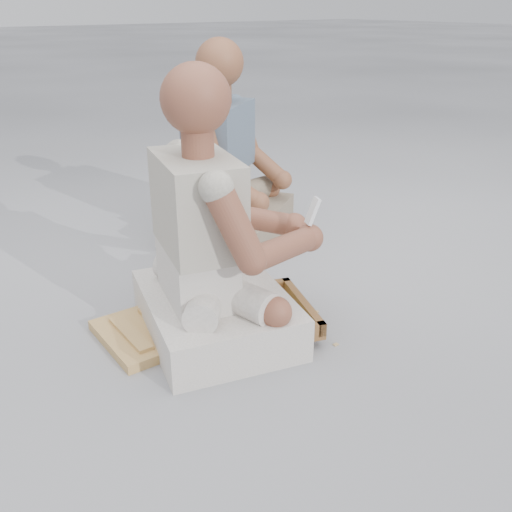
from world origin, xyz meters
TOP-DOWN VIEW (x-y plane):
  - ground at (0.00, 0.00)m, footprint 60.00×60.00m
  - carved_panel at (-0.32, 0.32)m, footprint 0.56×0.38m
  - tool_tray at (-0.12, 0.14)m, footprint 0.60×0.54m
  - chisel_0 at (-0.12, 0.12)m, footprint 0.13×0.20m
  - chisel_1 at (-0.06, 0.14)m, footprint 0.21×0.09m
  - chisel_2 at (-0.15, 0.12)m, footprint 0.16×0.18m
  - chisel_3 at (-0.10, 0.08)m, footprint 0.21×0.11m
  - chisel_4 at (-0.16, 0.22)m, footprint 0.07×0.22m
  - chisel_5 at (-0.10, 0.07)m, footprint 0.20×0.12m
  - chisel_6 at (-0.15, 0.03)m, footprint 0.07×0.22m
  - chisel_7 at (-0.07, 0.17)m, footprint 0.14×0.19m
  - wood_chip_0 at (-0.13, 0.30)m, footprint 0.02×0.02m
  - wood_chip_1 at (-0.03, -0.06)m, footprint 0.02×0.02m
  - wood_chip_2 at (0.09, -0.14)m, footprint 0.02×0.02m
  - wood_chip_3 at (-0.42, 0.06)m, footprint 0.02×0.02m
  - wood_chip_4 at (-0.33, 0.47)m, footprint 0.02×0.02m
  - wood_chip_5 at (-0.04, 0.37)m, footprint 0.02×0.02m
  - wood_chip_6 at (-0.34, 0.14)m, footprint 0.02×0.02m
  - wood_chip_7 at (0.20, 0.09)m, footprint 0.02×0.02m
  - wood_chip_8 at (-0.30, 0.30)m, footprint 0.02×0.02m
  - wood_chip_9 at (-0.21, 0.30)m, footprint 0.02×0.02m
  - wood_chip_10 at (-0.03, 0.43)m, footprint 0.02×0.02m
  - wood_chip_11 at (-0.29, -0.01)m, footprint 0.02×0.02m
  - craftsman at (-0.21, 0.20)m, footprint 0.73×0.74m
  - companion at (0.38, 0.99)m, footprint 0.82×0.79m
  - mobile_phone at (0.12, 0.05)m, footprint 0.06×0.06m

SIDE VIEW (x-z plane):
  - ground at x=0.00m, z-range 0.00..0.00m
  - wood_chip_0 at x=-0.13m, z-range 0.00..0.00m
  - wood_chip_1 at x=-0.03m, z-range 0.00..0.00m
  - wood_chip_2 at x=0.09m, z-range 0.00..0.00m
  - wood_chip_3 at x=-0.42m, z-range 0.00..0.00m
  - wood_chip_4 at x=-0.33m, z-range 0.00..0.00m
  - wood_chip_5 at x=-0.04m, z-range 0.00..0.00m
  - wood_chip_6 at x=-0.34m, z-range 0.00..0.00m
  - wood_chip_7 at x=0.20m, z-range 0.00..0.00m
  - wood_chip_8 at x=-0.30m, z-range 0.00..0.00m
  - wood_chip_9 at x=-0.21m, z-range 0.00..0.00m
  - wood_chip_10 at x=-0.03m, z-range 0.00..0.00m
  - wood_chip_11 at x=-0.29m, z-range 0.00..0.00m
  - carved_panel at x=-0.32m, z-range 0.00..0.04m
  - tool_tray at x=-0.12m, z-range 0.03..0.09m
  - chisel_1 at x=-0.06m, z-range 0.05..0.07m
  - chisel_4 at x=-0.16m, z-range 0.05..0.07m
  - chisel_7 at x=-0.07m, z-range 0.05..0.08m
  - chisel_5 at x=-0.10m, z-range 0.05..0.08m
  - chisel_2 at x=-0.15m, z-range 0.06..0.08m
  - chisel_0 at x=-0.12m, z-range 0.06..0.09m
  - chisel_6 at x=-0.15m, z-range 0.07..0.09m
  - chisel_3 at x=-0.10m, z-range 0.07..0.09m
  - companion at x=0.38m, z-range -0.17..0.84m
  - craftsman at x=-0.21m, z-range -0.16..0.83m
  - mobile_phone at x=0.12m, z-range 0.41..0.51m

